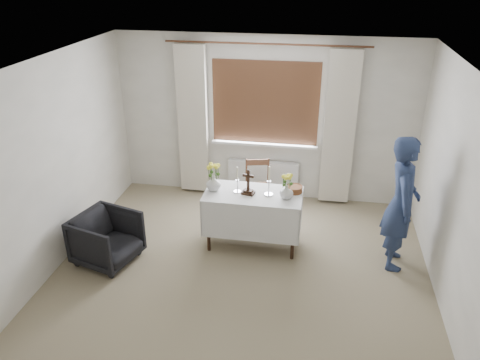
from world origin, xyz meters
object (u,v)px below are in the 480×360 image
(armchair, at_px, (107,239))
(wooden_cross, at_px, (248,182))
(wooden_chair, at_px, (258,189))
(person, at_px, (401,203))
(flower_vase_right, at_px, (286,192))
(altar_table, at_px, (253,219))
(flower_vase_left, at_px, (214,183))

(armchair, distance_m, wooden_cross, 1.89)
(wooden_chair, distance_m, armchair, 2.26)
(person, bearing_deg, flower_vase_right, 90.35)
(altar_table, xyz_separation_m, wooden_cross, (-0.06, -0.02, 0.55))
(flower_vase_right, bearing_deg, wooden_cross, 175.92)
(wooden_cross, height_order, flower_vase_left, wooden_cross)
(armchair, bearing_deg, flower_vase_right, -57.89)
(wooden_chair, xyz_separation_m, person, (1.83, -0.93, 0.43))
(armchair, relative_size, person, 0.42)
(altar_table, distance_m, wooden_chair, 0.84)
(wooden_chair, relative_size, wooden_cross, 2.43)
(wooden_chair, bearing_deg, armchair, -151.01)
(wooden_cross, distance_m, flower_vase_right, 0.49)
(armchair, xyz_separation_m, person, (3.51, 0.58, 0.52))
(altar_table, distance_m, wooden_cross, 0.55)
(altar_table, xyz_separation_m, flower_vase_right, (0.42, -0.06, 0.47))
(wooden_chair, distance_m, person, 2.10)
(flower_vase_right, bearing_deg, wooden_chair, 117.82)
(armchair, height_order, wooden_cross, wooden_cross)
(person, bearing_deg, flower_vase_left, 89.40)
(wooden_chair, height_order, armchair, wooden_chair)
(flower_vase_left, bearing_deg, wooden_cross, -3.92)
(altar_table, distance_m, flower_vase_left, 0.70)
(wooden_chair, bearing_deg, person, -39.99)
(armchair, xyz_separation_m, flower_vase_left, (1.21, 0.69, 0.54))
(person, relative_size, flower_vase_left, 8.48)
(flower_vase_right, bearing_deg, person, -1.68)
(altar_table, height_order, wooden_cross, wooden_cross)
(flower_vase_right, bearing_deg, flower_vase_left, 176.00)
(wooden_chair, distance_m, flower_vase_right, 1.10)
(wooden_cross, bearing_deg, altar_table, 32.39)
(wooden_cross, bearing_deg, flower_vase_left, -171.42)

